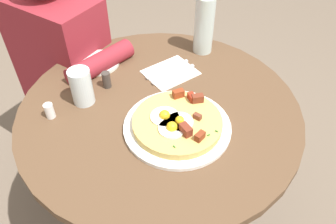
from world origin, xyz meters
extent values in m
plane|color=#6B5B4C|center=(0.00, 0.00, 0.00)|extent=(6.00, 6.00, 0.00)
cylinder|color=brown|center=(0.00, 0.00, 0.73)|extent=(0.89, 0.89, 0.03)
cylinder|color=#333338|center=(0.00, 0.00, 0.36)|extent=(0.11, 0.11, 0.72)
cylinder|color=#333338|center=(0.00, 0.00, 0.01)|extent=(0.40, 0.40, 0.02)
cube|color=#2D2D33|center=(-0.56, 0.10, 0.23)|extent=(0.32, 0.28, 0.45)
cube|color=maroon|center=(-0.56, 0.10, 0.69)|extent=(0.38, 0.22, 0.48)
cylinder|color=maroon|center=(-0.28, 0.05, 0.78)|extent=(0.11, 0.27, 0.07)
cylinder|color=white|center=(0.10, -0.05, 0.76)|extent=(0.32, 0.32, 0.01)
cylinder|color=tan|center=(0.10, -0.05, 0.77)|extent=(0.26, 0.26, 0.02)
cylinder|color=white|center=(0.06, -0.06, 0.79)|extent=(0.08, 0.08, 0.01)
sphere|color=yellow|center=(0.06, -0.06, 0.79)|extent=(0.03, 0.03, 0.03)
cylinder|color=white|center=(0.10, -0.09, 0.79)|extent=(0.08, 0.08, 0.01)
sphere|color=yellow|center=(0.10, -0.09, 0.79)|extent=(0.03, 0.03, 0.03)
cylinder|color=white|center=(0.11, -0.06, 0.79)|extent=(0.08, 0.08, 0.01)
sphere|color=yellow|center=(0.11, -0.06, 0.79)|extent=(0.03, 0.03, 0.03)
cube|color=maroon|center=(0.14, -0.08, 0.80)|extent=(0.04, 0.04, 0.03)
cube|color=maroon|center=(0.09, 0.05, 0.79)|extent=(0.03, 0.03, 0.02)
cube|color=maroon|center=(0.19, -0.08, 0.79)|extent=(0.02, 0.03, 0.02)
cube|color=maroon|center=(0.11, 0.05, 0.80)|extent=(0.04, 0.04, 0.03)
cube|color=brown|center=(0.14, -0.02, 0.79)|extent=(0.02, 0.01, 0.02)
cube|color=maroon|center=(0.05, 0.04, 0.80)|extent=(0.04, 0.04, 0.02)
cube|color=#387F2D|center=(0.21, -0.03, 0.79)|extent=(0.01, 0.00, 0.00)
cube|color=#387F2D|center=(0.10, -0.05, 0.79)|extent=(0.01, 0.01, 0.00)
cube|color=#387F2D|center=(0.20, -0.06, 0.79)|extent=(0.01, 0.01, 0.00)
cube|color=#387F2D|center=(0.14, -0.14, 0.79)|extent=(0.01, 0.01, 0.00)
cube|color=#387F2D|center=(0.14, -0.05, 0.79)|extent=(0.01, 0.01, 0.00)
cylinder|color=silver|center=(-0.32, 0.07, 0.75)|extent=(0.16, 0.16, 0.01)
cube|color=white|center=(-0.06, 0.17, 0.75)|extent=(0.19, 0.21, 0.00)
cube|color=silver|center=(-0.05, 0.16, 0.76)|extent=(0.08, 0.17, 0.00)
cube|color=silver|center=(-0.08, 0.17, 0.76)|extent=(0.08, 0.17, 0.00)
cylinder|color=silver|center=(-0.22, -0.11, 0.81)|extent=(0.07, 0.07, 0.12)
cylinder|color=silver|center=(-0.04, 0.35, 0.86)|extent=(0.07, 0.07, 0.22)
cylinder|color=white|center=(-0.25, -0.22, 0.77)|extent=(0.03, 0.03, 0.05)
cylinder|color=#3F3833|center=(-0.20, -0.01, 0.78)|extent=(0.03, 0.03, 0.06)
camera|label=1|loc=(0.45, -0.65, 1.47)|focal=36.01mm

